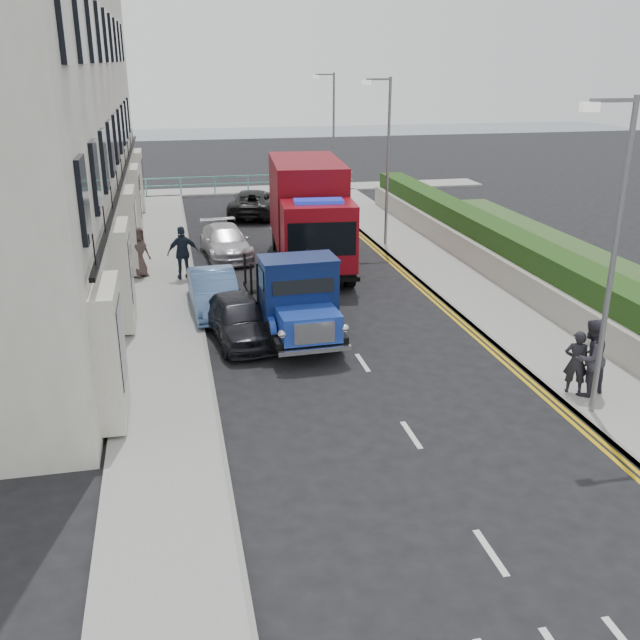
{
  "coord_description": "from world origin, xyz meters",
  "views": [
    {
      "loc": [
        -4.78,
        -14.9,
        7.64
      ],
      "look_at": [
        -1.22,
        1.76,
        1.4
      ],
      "focal_mm": 40.0,
      "sensor_mm": 36.0,
      "label": 1
    }
  ],
  "objects": [
    {
      "name": "seafront_car_right",
      "position": [
        2.39,
        24.32,
        0.67
      ],
      "size": [
        3.0,
        4.22,
        1.34
      ],
      "primitive_type": "imported",
      "rotation": [
        0.0,
        0.0,
        0.41
      ],
      "color": "#A8A8AC",
      "rests_on": "ground"
    },
    {
      "name": "terrace_west",
      "position": [
        -9.47,
        13.0,
        7.17
      ],
      "size": [
        6.31,
        30.2,
        14.25
      ],
      "color": "silver",
      "rests_on": "ground"
    },
    {
      "name": "ground",
      "position": [
        0.0,
        0.0,
        0.0
      ],
      "size": [
        120.0,
        120.0,
        0.0
      ],
      "primitive_type": "plane",
      "color": "black",
      "rests_on": "ground"
    },
    {
      "name": "pedestrian_east_far",
      "position": [
        4.64,
        -1.16,
        1.06
      ],
      "size": [
        1.11,
        0.99,
        1.88
      ],
      "primitive_type": "imported",
      "rotation": [
        0.0,
        0.0,
        3.5
      ],
      "color": "#32303B",
      "rests_on": "pavement_east"
    },
    {
      "name": "sea_plane",
      "position": [
        0.0,
        60.0,
        0.0
      ],
      "size": [
        120.0,
        120.0,
        0.0
      ],
      "primitive_type": "plane",
      "color": "#4D5B6A",
      "rests_on": "ground"
    },
    {
      "name": "pavement_east",
      "position": [
        5.3,
        9.0,
        0.06
      ],
      "size": [
        2.6,
        38.0,
        0.12
      ],
      "primitive_type": "cube",
      "color": "gray",
      "rests_on": "ground"
    },
    {
      "name": "seafront_car_left",
      "position": [
        -0.5,
        21.69,
        0.68
      ],
      "size": [
        3.24,
        5.27,
        1.36
      ],
      "primitive_type": "imported",
      "rotation": [
        0.0,
        0.0,
        2.93
      ],
      "color": "black",
      "rests_on": "ground"
    },
    {
      "name": "red_lorry",
      "position": [
        0.5,
        11.84,
        2.12
      ],
      "size": [
        3.22,
        7.8,
        3.99
      ],
      "rotation": [
        0.0,
        0.0,
        -0.09
      ],
      "color": "black",
      "rests_on": "ground"
    },
    {
      "name": "bedford_lorry",
      "position": [
        -1.41,
        3.92,
        1.15
      ],
      "size": [
        2.29,
        5.35,
        2.49
      ],
      "rotation": [
        0.0,
        0.0,
        0.04
      ],
      "color": "black",
      "rests_on": "ground"
    },
    {
      "name": "promenade",
      "position": [
        0.0,
        29.0,
        0.06
      ],
      "size": [
        30.0,
        2.5,
        0.12
      ],
      "primitive_type": "cube",
      "color": "gray",
      "rests_on": "ground"
    },
    {
      "name": "parked_car_rear",
      "position": [
        -2.6,
        13.77,
        0.62
      ],
      "size": [
        2.07,
        4.42,
        1.25
      ],
      "primitive_type": "imported",
      "rotation": [
        0.0,
        0.0,
        0.08
      ],
      "color": "silver",
      "rests_on": "ground"
    },
    {
      "name": "parked_car_mid",
      "position": [
        -3.57,
        7.0,
        0.66
      ],
      "size": [
        1.57,
        4.08,
        1.32
      ],
      "primitive_type": "imported",
      "rotation": [
        0.0,
        0.0,
        0.04
      ],
      "color": "#5175AD",
      "rests_on": "ground"
    },
    {
      "name": "lamp_far",
      "position": [
        4.18,
        24.0,
        4.0
      ],
      "size": [
        1.23,
        0.18,
        7.0
      ],
      "color": "slate",
      "rests_on": "ground"
    },
    {
      "name": "pedestrian_east_near",
      "position": [
        4.4,
        -1.02,
        0.91
      ],
      "size": [
        0.68,
        0.58,
        1.57
      ],
      "primitive_type": "imported",
      "rotation": [
        0.0,
        0.0,
        2.71
      ],
      "color": "black",
      "rests_on": "pavement_east"
    },
    {
      "name": "parked_car_front",
      "position": [
        -3.04,
        4.36,
        0.67
      ],
      "size": [
        2.09,
        4.1,
        1.34
      ],
      "primitive_type": "imported",
      "rotation": [
        0.0,
        0.0,
        0.14
      ],
      "color": "black",
      "rests_on": "ground"
    },
    {
      "name": "garden_east",
      "position": [
        7.21,
        9.0,
        0.9
      ],
      "size": [
        1.45,
        28.0,
        1.75
      ],
      "color": "#B2AD9E",
      "rests_on": "ground"
    },
    {
      "name": "seafront_railing",
      "position": [
        0.0,
        28.2,
        0.58
      ],
      "size": [
        13.0,
        0.08,
        1.11
      ],
      "color": "#59B2A5",
      "rests_on": "ground"
    },
    {
      "name": "pedestrian_west_far",
      "position": [
        -6.0,
        11.15,
        1.05
      ],
      "size": [
        1.08,
        1.03,
        1.86
      ],
      "primitive_type": "imported",
      "rotation": [
        0.0,
        0.0,
        0.68
      ],
      "color": "#453632",
      "rests_on": "pavement_west"
    },
    {
      "name": "pedestrian_west_near",
      "position": [
        -4.4,
        10.54,
        1.09
      ],
      "size": [
        1.19,
        0.63,
        1.93
      ],
      "primitive_type": "imported",
      "rotation": [
        0.0,
        0.0,
        3.29
      ],
      "color": "#1C2532",
      "rests_on": "pavement_west"
    },
    {
      "name": "lamp_mid",
      "position": [
        4.18,
        14.0,
        4.0
      ],
      "size": [
        1.23,
        0.18,
        7.0
      ],
      "color": "slate",
      "rests_on": "ground"
    },
    {
      "name": "lamp_near",
      "position": [
        4.18,
        -2.0,
        4.0
      ],
      "size": [
        1.23,
        0.18,
        7.0
      ],
      "color": "slate",
      "rests_on": "ground"
    },
    {
      "name": "pavement_west",
      "position": [
        -5.2,
        9.0,
        0.06
      ],
      "size": [
        2.4,
        38.0,
        0.12
      ],
      "primitive_type": "cube",
      "color": "gray",
      "rests_on": "ground"
    }
  ]
}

